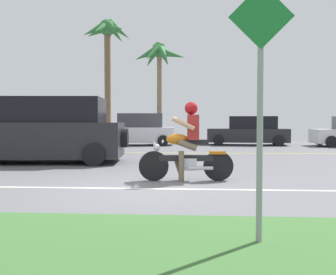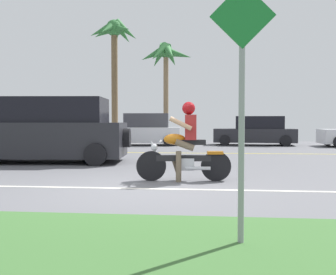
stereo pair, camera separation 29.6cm
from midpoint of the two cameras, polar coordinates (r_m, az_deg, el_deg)
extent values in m
cube|color=slate|center=(10.12, -1.87, -4.79)|extent=(56.00, 30.00, 0.04)
cube|color=silver|center=(7.18, -4.28, -7.55)|extent=(50.40, 0.12, 0.01)
cube|color=yellow|center=(15.31, 0.08, -2.29)|extent=(50.40, 0.12, 0.01)
cylinder|color=black|center=(8.09, -3.17, -4.23)|extent=(0.63, 0.14, 0.62)
cylinder|color=black|center=(8.13, 6.40, -4.20)|extent=(0.63, 0.14, 0.62)
cylinder|color=#B7BAC1|center=(8.06, -2.44, -2.41)|extent=(0.28, 0.07, 0.54)
cube|color=black|center=(8.06, 1.63, -3.06)|extent=(1.14, 0.18, 0.12)
cube|color=#B7BAC1|center=(8.08, 2.00, -3.93)|extent=(0.35, 0.23, 0.25)
ellipsoid|color=#B76614|center=(8.03, 0.30, -0.25)|extent=(0.46, 0.25, 0.23)
cube|color=black|center=(8.05, 3.11, -0.70)|extent=(0.51, 0.26, 0.10)
cube|color=#B76614|center=(8.10, 6.26, -2.23)|extent=(0.34, 0.19, 0.06)
cylinder|color=#B7BAC1|center=(8.04, -1.85, -0.59)|extent=(0.08, 0.64, 0.04)
sphere|color=#B7BAC1|center=(8.05, -2.73, -1.47)|extent=(0.15, 0.15, 0.15)
cylinder|color=#B7BAC1|center=(7.97, 3.75, -4.55)|extent=(0.52, 0.11, 0.07)
cube|color=maroon|center=(8.03, 2.67, 1.52)|extent=(0.25, 0.35, 0.52)
sphere|color=maroon|center=(8.04, 2.38, 4.34)|extent=(0.27, 0.27, 0.27)
cylinder|color=brown|center=(8.15, 1.75, -1.02)|extent=(0.43, 0.16, 0.26)
cylinder|color=brown|center=(7.94, 1.81, -1.11)|extent=(0.43, 0.16, 0.26)
cylinder|color=brown|center=(7.93, 0.91, -4.31)|extent=(0.12, 0.12, 0.63)
cylinder|color=brown|center=(8.20, 0.58, -4.35)|extent=(0.22, 0.13, 0.35)
cylinder|color=tan|center=(8.23, 1.16, 2.09)|extent=(0.48, 0.13, 0.29)
cylinder|color=tan|center=(7.82, 1.23, 2.07)|extent=(0.48, 0.13, 0.29)
cube|color=#232328|center=(12.31, -18.73, -0.31)|extent=(4.93, 2.33, 1.04)
cube|color=black|center=(12.27, -18.36, 3.86)|extent=(3.57, 1.94, 0.75)
cylinder|color=black|center=(12.87, -10.07, -1.78)|extent=(0.66, 0.27, 0.64)
cylinder|color=black|center=(10.98, -11.64, -2.50)|extent=(0.66, 0.27, 0.64)
cylinder|color=black|center=(11.79, -7.12, -0.07)|extent=(0.25, 0.59, 0.58)
cube|color=white|center=(20.33, -23.41, 0.13)|extent=(4.08, 1.67, 0.74)
cube|color=#444346|center=(20.20, -22.83, 2.15)|extent=(2.37, 1.43, 0.68)
cylinder|color=black|center=(20.44, -18.71, -0.48)|extent=(0.56, 0.19, 0.56)
cylinder|color=black|center=(18.96, -20.64, -0.71)|extent=(0.56, 0.19, 0.56)
cube|color=silver|center=(20.57, -5.12, 0.41)|extent=(4.08, 1.88, 0.79)
cube|color=#414147|center=(20.54, -4.46, 2.53)|extent=(2.39, 1.55, 0.73)
cylinder|color=black|center=(21.31, -1.05, -0.24)|extent=(0.57, 0.21, 0.56)
cylinder|color=black|center=(21.59, -8.70, -0.24)|extent=(0.57, 0.21, 0.56)
cylinder|color=black|center=(19.67, -1.19, -0.46)|extent=(0.57, 0.21, 0.56)
cylinder|color=black|center=(19.96, -9.46, -0.45)|extent=(0.57, 0.21, 0.56)
cube|color=#232328|center=(21.06, 11.28, 0.31)|extent=(4.36, 1.95, 0.72)
cube|color=black|center=(21.06, 11.98, 2.18)|extent=(2.56, 1.58, 0.66)
cylinder|color=black|center=(22.00, 15.14, -0.24)|extent=(0.57, 0.22, 0.56)
cylinder|color=black|center=(21.85, 7.16, -0.20)|extent=(0.57, 0.22, 0.56)
cylinder|color=black|center=(20.40, 15.67, -0.44)|extent=(0.57, 0.22, 0.56)
cylinder|color=black|center=(20.24, 7.06, -0.40)|extent=(0.57, 0.22, 0.56)
cylinder|color=black|center=(21.95, 21.13, -0.33)|extent=(0.56, 0.18, 0.56)
cylinder|color=black|center=(20.24, 22.60, -0.56)|extent=(0.56, 0.18, 0.56)
cylinder|color=#846B4C|center=(21.84, -1.66, 5.88)|extent=(0.28, 0.28, 5.18)
sphere|color=#337538|center=(22.16, -1.66, 12.59)|extent=(0.73, 0.73, 0.73)
cone|color=#337538|center=(22.07, 0.15, 12.18)|extent=(1.61, 0.56, 0.90)
cone|color=#337538|center=(22.74, -0.94, 11.88)|extent=(1.02, 1.65, 1.32)
cone|color=#337538|center=(22.68, -2.69, 11.91)|extent=(1.38, 1.48, 1.45)
cone|color=#337538|center=(22.07, -3.47, 12.17)|extent=(1.68, 0.85, 1.15)
cone|color=#337538|center=(21.57, -2.70, 12.41)|extent=(1.22, 1.64, 1.32)
cone|color=#337538|center=(21.48, -1.16, 12.45)|extent=(1.09, 1.70, 1.16)
cylinder|color=brown|center=(22.68, -9.27, 7.56)|extent=(0.36, 0.36, 6.63)
sphere|color=#337538|center=(23.22, -9.32, 15.74)|extent=(0.94, 0.94, 0.94)
cone|color=#337538|center=(23.05, -7.60, 15.41)|extent=(1.53, 0.57, 1.38)
cone|color=#337538|center=(23.67, -8.14, 15.06)|extent=(1.26, 1.61, 1.34)
cone|color=#337538|center=(23.84, -9.10, 14.96)|extent=(0.69, 1.54, 1.42)
cone|color=#337538|center=(23.57, -10.73, 15.10)|extent=(1.70, 1.11, 0.96)
cone|color=#337538|center=(23.13, -11.07, 15.34)|extent=(1.69, 1.02, 1.18)
cone|color=#337538|center=(22.61, -10.23, 15.66)|extent=(0.99, 1.69, 1.18)
cone|color=#337538|center=(22.64, -8.30, 15.65)|extent=(1.55, 1.47, 0.82)
cylinder|color=black|center=(17.28, -21.67, -1.09)|extent=(0.51, 0.24, 0.51)
cylinder|color=#B7BAC1|center=(18.00, -24.00, -0.33)|extent=(0.23, 0.11, 0.44)
cube|color=black|center=(17.67, -22.96, -0.60)|extent=(0.91, 0.38, 0.10)
cube|color=#B7BAC1|center=(17.64, -22.86, -0.93)|extent=(0.31, 0.25, 0.20)
ellipsoid|color=navy|center=(17.76, -23.32, 0.46)|extent=(0.37, 0.20, 0.19)
cube|color=black|center=(17.53, -22.58, 0.28)|extent=(0.45, 0.31, 0.08)
cube|color=navy|center=(17.28, -21.72, -0.33)|extent=(0.30, 0.22, 0.05)
cylinder|color=#B7BAC1|center=(17.94, -23.87, 0.34)|extent=(0.20, 0.51, 0.03)
cylinder|color=#B7BAC1|center=(17.43, -22.64, -1.16)|extent=(0.42, 0.19, 0.06)
cube|color=#334C8C|center=(17.56, -22.71, 1.11)|extent=(0.26, 0.32, 0.43)
sphere|color=black|center=(17.59, -22.81, 2.16)|extent=(0.22, 0.22, 0.22)
cylinder|color=black|center=(17.70, -22.73, 0.16)|extent=(0.36, 0.21, 0.21)
cylinder|color=black|center=(17.58, -23.13, 0.14)|extent=(0.36, 0.21, 0.21)
cylinder|color=black|center=(17.65, -23.42, -1.03)|extent=(0.12, 0.12, 0.52)
cylinder|color=black|center=(17.83, -22.98, -1.09)|extent=(0.19, 0.14, 0.29)
cylinder|color=tan|center=(17.80, -22.71, 1.33)|extent=(0.39, 0.20, 0.24)
cylinder|color=tan|center=(17.57, -23.50, 1.31)|extent=(0.39, 0.20, 0.24)
cylinder|color=gray|center=(3.82, 11.24, -1.25)|extent=(0.06, 0.06, 2.00)
cube|color=#19722D|center=(3.92, 11.43, 17.11)|extent=(0.62, 0.03, 0.62)
camera|label=1|loc=(0.15, -90.87, -0.04)|focal=41.27mm
camera|label=2|loc=(0.15, 89.13, 0.04)|focal=41.27mm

